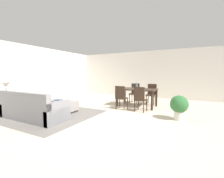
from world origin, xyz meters
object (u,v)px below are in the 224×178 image
object	(u,v)px
dining_chair_near_right	(140,98)
potted_plant	(179,106)
dining_chair_far_left	(135,92)
book_on_ottoman	(58,100)
couch	(33,110)
dining_table	(137,91)
dining_chair_near_left	(121,96)
ottoman_table	(62,105)
dining_chair_far_right	(152,93)
side_table	(7,101)
vase_centerpiece	(137,86)
table_lamp	(6,86)

from	to	relation	value
dining_chair_near_right	potted_plant	xyz separation A→B (m)	(1.33, -0.41, -0.08)
dining_chair_far_left	book_on_ottoman	size ratio (longest dim) A/B	3.54
couch	dining_chair_near_right	bearing A→B (deg)	41.69
dining_table	potted_plant	size ratio (longest dim) A/B	2.13
couch	dining_chair_near_left	xyz separation A→B (m)	(1.89, 2.40, 0.23)
ottoman_table	dining_chair_far_right	xyz separation A→B (m)	(2.63, 2.90, 0.29)
side_table	book_on_ottoman	xyz separation A→B (m)	(1.35, 1.06, -0.03)
couch	book_on_ottoman	xyz separation A→B (m)	(-0.05, 1.07, 0.13)
book_on_ottoman	potted_plant	xyz separation A→B (m)	(4.04, 0.88, 0.02)
dining_chair_far_right	side_table	bearing A→B (deg)	-135.45
dining_chair_near_left	book_on_ottoman	size ratio (longest dim) A/B	3.54
ottoman_table	dining_chair_near_left	xyz separation A→B (m)	(1.83, 1.27, 0.29)
dining_chair_near_left	potted_plant	distance (m)	2.15
dining_chair_far_left	vase_centerpiece	distance (m)	0.94
dining_chair_far_right	book_on_ottoman	size ratio (longest dim) A/B	3.54
dining_chair_far_right	vase_centerpiece	xyz separation A→B (m)	(-0.46, -0.77, 0.36)
dining_chair_far_right	dining_chair_far_left	bearing A→B (deg)	178.80
table_lamp	potted_plant	distance (m)	5.75
dining_chair_near_left	vase_centerpiece	world-z (taller)	vase_centerpiece
vase_centerpiece	potted_plant	size ratio (longest dim) A/B	0.33
dining_chair_near_left	dining_chair_near_right	bearing A→B (deg)	-2.50
ottoman_table	side_table	size ratio (longest dim) A/B	2.10
table_lamp	ottoman_table	bearing A→B (deg)	37.66
dining_chair_far_right	vase_centerpiece	distance (m)	0.97
dining_chair_far_left	book_on_ottoman	xyz separation A→B (m)	(-1.93, -2.98, -0.10)
table_lamp	potted_plant	world-z (taller)	table_lamp
dining_chair_near_left	dining_chair_near_right	xyz separation A→B (m)	(0.77, -0.03, 0.00)
couch	dining_chair_far_right	xyz separation A→B (m)	(2.69, 4.04, 0.23)
side_table	dining_chair_far_right	world-z (taller)	dining_chair_far_right
dining_table	dining_chair_near_left	bearing A→B (deg)	-114.56
table_lamp	vase_centerpiece	world-z (taller)	table_lamp
dining_chair_near_right	dining_table	bearing A→B (deg)	114.96
table_lamp	dining_chair_far_right	distance (m)	5.75
book_on_ottoman	potted_plant	distance (m)	4.13
dining_chair_near_right	dining_chair_far_left	distance (m)	1.86
dining_chair_far_left	dining_chair_far_right	bearing A→B (deg)	-1.20
potted_plant	dining_chair_far_left	bearing A→B (deg)	135.15
side_table	dining_table	bearing A→B (deg)	41.23
ottoman_table	table_lamp	world-z (taller)	table_lamp
dining_chair_far_right	book_on_ottoman	world-z (taller)	dining_chair_far_right
dining_table	dining_chair_near_left	xyz separation A→B (m)	(-0.37, -0.82, -0.15)
dining_chair_far_left	dining_chair_near_right	bearing A→B (deg)	-65.12
dining_chair_far_right	potted_plant	world-z (taller)	dining_chair_far_right
dining_table	dining_chair_near_left	world-z (taller)	dining_chair_near_left
vase_centerpiece	dining_chair_far_right	bearing A→B (deg)	59.31
dining_chair_far_right	dining_chair_near_right	bearing A→B (deg)	-91.02
side_table	vase_centerpiece	bearing A→B (deg)	41.86
dining_chair_far_right	potted_plant	size ratio (longest dim) A/B	1.24
table_lamp	dining_table	distance (m)	4.87
ottoman_table	dining_chair_near_right	distance (m)	2.89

